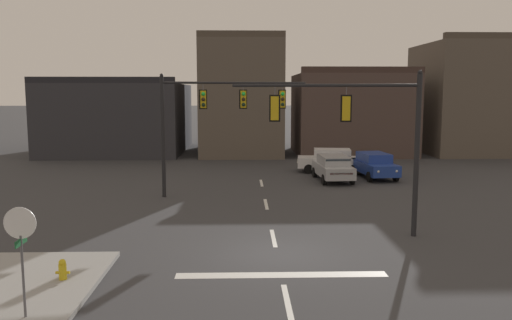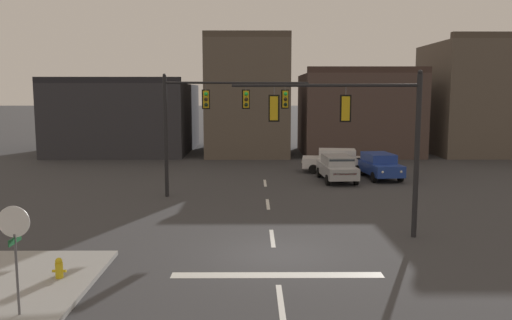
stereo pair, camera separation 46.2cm
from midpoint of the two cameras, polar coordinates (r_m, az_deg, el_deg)
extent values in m
plane|color=#353538|center=(17.92, 2.80, -10.36)|extent=(400.00, 400.00, 0.00)
cube|color=silver|center=(16.03, 3.19, -12.53)|extent=(6.40, 0.50, 0.01)
cube|color=silver|center=(14.17, 3.70, -15.29)|extent=(0.16, 2.40, 0.01)
cube|color=silver|center=(19.83, 2.48, -8.58)|extent=(0.16, 2.40, 0.01)
cube|color=silver|center=(25.64, 1.83, -4.88)|extent=(0.16, 2.40, 0.01)
cube|color=silver|center=(31.53, 1.42, -2.55)|extent=(0.16, 2.40, 0.01)
cylinder|color=black|center=(20.36, 17.90, 0.33)|extent=(0.20, 0.20, 6.16)
cylinder|color=black|center=(19.75, 8.19, 8.14)|extent=(6.95, 0.80, 0.12)
sphere|color=black|center=(20.23, 18.26, 9.16)|extent=(0.18, 0.18, 0.18)
cylinder|color=#56565B|center=(19.80, 10.53, 7.41)|extent=(0.03, 0.03, 0.35)
cube|color=gold|center=(19.81, 10.48, 5.60)|extent=(0.32, 0.27, 0.90)
sphere|color=green|center=(19.93, 10.47, 6.42)|extent=(0.20, 0.20, 0.20)
sphere|color=#2D2314|center=(19.94, 10.45, 5.61)|extent=(0.20, 0.20, 0.20)
sphere|color=black|center=(19.95, 10.43, 4.80)|extent=(0.20, 0.20, 0.20)
cube|color=black|center=(19.79, 10.49, 5.60)|extent=(0.42, 0.07, 1.02)
cylinder|color=#56565B|center=(19.74, 2.69, 7.52)|extent=(0.03, 0.03, 0.35)
cube|color=gold|center=(19.75, 2.67, 5.71)|extent=(0.32, 0.27, 0.90)
sphere|color=green|center=(19.87, 2.70, 6.53)|extent=(0.20, 0.20, 0.20)
sphere|color=#2D2314|center=(19.88, 2.69, 5.72)|extent=(0.20, 0.20, 0.20)
sphere|color=black|center=(19.89, 2.69, 4.91)|extent=(0.20, 0.20, 0.20)
cube|color=black|center=(19.73, 2.67, 5.71)|extent=(0.42, 0.07, 1.02)
cylinder|color=black|center=(27.46, -9.43, 2.49)|extent=(0.20, 0.20, 6.30)
cylinder|color=black|center=(27.58, -1.52, 8.49)|extent=(7.56, 1.23, 0.12)
sphere|color=black|center=(27.37, -9.57, 9.19)|extent=(0.18, 0.18, 0.18)
cylinder|color=#56565B|center=(27.42, -5.07, 7.98)|extent=(0.03, 0.03, 0.35)
cube|color=gold|center=(27.42, -5.05, 6.67)|extent=(0.33, 0.28, 0.90)
sphere|color=green|center=(27.29, -5.04, 7.26)|extent=(0.20, 0.20, 0.20)
sphere|color=#2D2314|center=(27.29, -5.04, 6.67)|extent=(0.20, 0.20, 0.20)
sphere|color=black|center=(27.29, -5.03, 6.08)|extent=(0.20, 0.20, 0.20)
cube|color=black|center=(27.44, -5.06, 6.67)|extent=(0.42, 0.09, 1.02)
cylinder|color=#56565B|center=(27.63, -0.64, 8.00)|extent=(0.03, 0.03, 0.35)
cube|color=gold|center=(27.63, -0.64, 6.70)|extent=(0.33, 0.28, 0.90)
sphere|color=green|center=(27.50, -0.60, 7.29)|extent=(0.20, 0.20, 0.20)
sphere|color=#2D2314|center=(27.51, -0.60, 6.70)|extent=(0.20, 0.20, 0.20)
sphere|color=black|center=(27.51, -0.60, 6.11)|extent=(0.20, 0.20, 0.20)
cube|color=black|center=(27.65, -0.64, 6.70)|extent=(0.42, 0.09, 1.02)
cylinder|color=#56565B|center=(28.01, 3.70, 7.98)|extent=(0.03, 0.03, 0.35)
cube|color=gold|center=(28.01, 3.69, 6.70)|extent=(0.33, 0.28, 0.90)
sphere|color=green|center=(27.88, 3.75, 7.27)|extent=(0.20, 0.20, 0.20)
sphere|color=#2D2314|center=(27.88, 3.75, 6.69)|extent=(0.20, 0.20, 0.20)
sphere|color=black|center=(27.89, 3.74, 6.12)|extent=(0.20, 0.20, 0.20)
cube|color=black|center=(28.03, 3.68, 6.70)|extent=(0.42, 0.09, 1.02)
cylinder|color=#56565B|center=(13.84, -23.91, -11.76)|extent=(0.06, 0.06, 2.15)
cylinder|color=white|center=(13.47, -24.22, -6.22)|extent=(0.76, 0.03, 0.76)
cylinder|color=#B21414|center=(13.48, -24.19, -6.20)|extent=(0.68, 0.03, 0.68)
cube|color=#19592D|center=(13.58, -24.12, -8.06)|extent=(0.02, 0.64, 0.16)
cube|color=navy|center=(34.12, 13.77, -0.81)|extent=(2.28, 4.57, 0.70)
cube|color=navy|center=(34.18, 13.71, 0.27)|extent=(1.86, 2.63, 0.56)
cube|color=#2D3842|center=(33.47, 14.17, 0.07)|extent=(1.54, 0.41, 0.47)
cube|color=#2D3842|center=(35.27, 13.05, 0.47)|extent=(1.53, 0.38, 0.46)
cylinder|color=black|center=(33.15, 16.00, -1.79)|extent=(0.29, 0.66, 0.64)
cylinder|color=black|center=(32.54, 13.23, -1.87)|extent=(0.29, 0.66, 0.64)
cylinder|color=black|center=(35.82, 14.22, -1.06)|extent=(0.29, 0.66, 0.64)
cylinder|color=black|center=(35.25, 11.63, -1.12)|extent=(0.29, 0.66, 0.64)
sphere|color=silver|center=(32.32, 16.07, -1.25)|extent=(0.16, 0.16, 0.16)
sphere|color=silver|center=(31.90, 14.16, -1.30)|extent=(0.16, 0.16, 0.16)
cube|color=maroon|center=(36.14, 12.57, -0.20)|extent=(1.36, 0.19, 0.12)
cube|color=silver|center=(36.05, 9.01, -0.26)|extent=(4.59, 2.32, 0.70)
cube|color=silver|center=(35.98, 9.27, 0.74)|extent=(2.64, 1.89, 0.56)
cube|color=#2D3842|center=(35.96, 8.05, 0.72)|extent=(0.43, 1.54, 0.47)
cube|color=#2D3842|center=(36.06, 11.12, 0.67)|extent=(0.40, 1.54, 0.46)
cylinder|color=black|center=(35.23, 6.69, -1.02)|extent=(0.66, 0.30, 0.64)
cylinder|color=black|center=(36.92, 6.69, -0.63)|extent=(0.66, 0.30, 0.64)
cylinder|color=black|center=(35.36, 11.40, -1.08)|extent=(0.66, 0.30, 0.64)
cylinder|color=black|center=(37.03, 11.19, -0.70)|extent=(0.66, 0.30, 0.64)
sphere|color=silver|center=(35.45, 5.52, -0.25)|extent=(0.16, 0.16, 0.16)
sphere|color=silver|center=(36.59, 5.56, -0.01)|extent=(0.16, 0.16, 0.16)
cube|color=maroon|center=(36.20, 12.46, -0.18)|extent=(0.21, 1.36, 0.12)
cube|color=#9EA0A5|center=(32.57, 9.29, -1.08)|extent=(2.04, 4.49, 0.70)
cube|color=#9EA0A5|center=(32.34, 9.37, -0.02)|extent=(1.74, 2.55, 0.56)
cube|color=#2D3842|center=(33.09, 9.07, 0.12)|extent=(1.53, 0.33, 0.47)
cube|color=#2D3842|center=(31.22, 9.84, -0.33)|extent=(1.53, 0.30, 0.46)
cylinder|color=black|center=(33.86, 7.33, -1.37)|extent=(0.26, 0.65, 0.64)
cylinder|color=black|center=(34.22, 10.12, -1.33)|extent=(0.26, 0.65, 0.64)
cylinder|color=black|center=(31.05, 8.33, -2.19)|extent=(0.26, 0.65, 0.64)
cylinder|color=black|center=(31.44, 11.37, -2.14)|extent=(0.26, 0.65, 0.64)
sphere|color=silver|center=(34.56, 7.56, -0.48)|extent=(0.16, 0.16, 0.16)
sphere|color=silver|center=(34.80, 9.42, -0.46)|extent=(0.16, 0.16, 0.16)
cube|color=maroon|center=(30.47, 10.19, -1.54)|extent=(1.37, 0.12, 0.12)
cylinder|color=gold|center=(16.25, -20.06, -11.50)|extent=(0.22, 0.22, 0.55)
cylinder|color=gold|center=(16.34, -20.02, -12.42)|extent=(0.30, 0.30, 0.10)
sphere|color=gold|center=(16.15, -20.11, -10.41)|extent=(0.20, 0.20, 0.20)
cylinder|color=gold|center=(16.30, -20.57, -11.37)|extent=(0.10, 0.08, 0.08)
cylinder|color=gold|center=(16.20, -19.56, -11.44)|extent=(0.10, 0.08, 0.08)
cube|color=#2D2D33|center=(50.31, -13.61, 4.55)|extent=(11.83, 13.86, 6.22)
cube|color=black|center=(43.84, -15.75, 8.47)|extent=(11.83, 0.60, 0.50)
cube|color=brown|center=(47.95, -0.63, 6.79)|extent=(7.10, 11.93, 9.85)
cube|color=#493F35|center=(42.54, -0.68, 13.69)|extent=(7.10, 0.60, 0.50)
cube|color=#473833|center=(47.47, 11.40, 4.95)|extent=(9.98, 8.92, 7.05)
cube|color=#3A2B26|center=(43.40, 12.65, 9.68)|extent=(9.98, 0.60, 0.50)
cube|color=brown|center=(51.50, 24.83, 6.12)|extent=(11.20, 9.37, 9.78)
camera|label=1|loc=(0.23, -89.38, 0.08)|focal=36.35mm
camera|label=2|loc=(0.23, 90.62, -0.08)|focal=36.35mm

